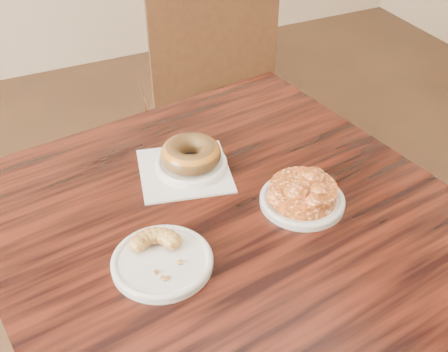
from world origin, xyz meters
name	(u,v)px	position (x,y,z in m)	size (l,w,h in m)	color
cafe_table	(226,343)	(0.28, 0.25, 0.38)	(0.81, 0.81, 0.75)	black
chair_far	(201,95)	(0.61, 1.16, 0.45)	(0.43, 0.43, 0.90)	black
napkin	(185,171)	(0.26, 0.40, 0.75)	(0.18, 0.18, 0.00)	silver
plate_donut	(191,165)	(0.28, 0.40, 0.76)	(0.14, 0.14, 0.01)	white
plate_cruller	(162,262)	(0.13, 0.18, 0.76)	(0.17, 0.17, 0.01)	silver
plate_fritter	(302,201)	(0.42, 0.22, 0.76)	(0.16, 0.16, 0.01)	silver
glazed_donut	(191,154)	(0.28, 0.40, 0.79)	(0.12, 0.12, 0.04)	brown
apple_fritter	(303,190)	(0.42, 0.22, 0.78)	(0.16, 0.16, 0.04)	#4C2808
cruller_fragment	(161,253)	(0.13, 0.18, 0.78)	(0.11, 0.11, 0.03)	brown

